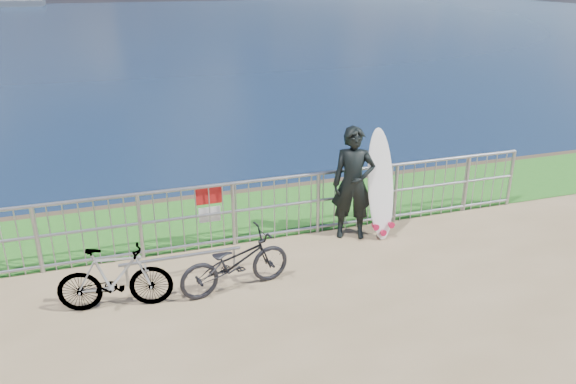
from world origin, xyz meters
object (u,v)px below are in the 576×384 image
object	(u,v)px
bicycle_near	(235,262)
bicycle_far	(115,278)
surfer	(353,184)
surfboard	(381,189)

from	to	relation	value
bicycle_near	bicycle_far	xyz separation A→B (m)	(-1.65, 0.03, 0.02)
surfer	bicycle_far	distance (m)	4.12
surfboard	bicycle_far	xyz separation A→B (m)	(-4.40, -0.89, -0.42)
bicycle_near	bicycle_far	bearing A→B (deg)	78.95
surfer	bicycle_near	xyz separation A→B (m)	(-2.30, -1.07, -0.54)
surfer	bicycle_far	size ratio (longest dim) A/B	1.27
surfer	bicycle_near	distance (m)	2.60
surfer	bicycle_far	xyz separation A→B (m)	(-3.95, -1.04, -0.51)
surfer	surfboard	size ratio (longest dim) A/B	1.02
surfer	bicycle_far	world-z (taller)	surfer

